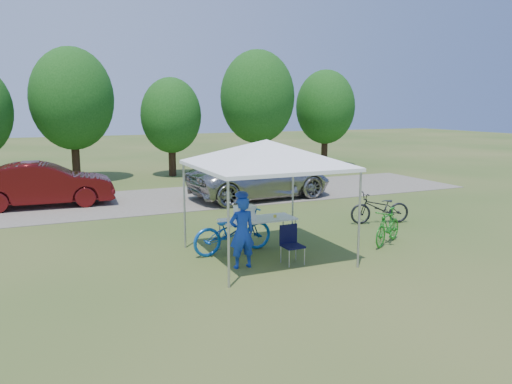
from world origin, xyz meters
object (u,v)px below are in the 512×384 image
at_px(cyclist, 242,232).
at_px(bike_green, 388,226).
at_px(minivan, 260,178).
at_px(folding_table, 258,220).
at_px(sedan, 44,184).
at_px(bike_dark, 380,208).
at_px(bike_blue, 233,231).
at_px(folding_chair, 291,241).
at_px(cooler, 245,213).

xyz_separation_m(cyclist, bike_green, (4.09, 0.22, -0.33)).
xyz_separation_m(bike_green, minivan, (-0.29, 7.11, 0.33)).
relative_size(folding_table, sedan, 0.40).
height_order(bike_dark, sedan, sedan).
xyz_separation_m(bike_green, sedan, (-7.82, 8.68, 0.33)).
bearing_deg(bike_green, bike_blue, -133.65).
bearing_deg(folding_table, folding_chair, -80.64).
bearing_deg(folding_table, minivan, 64.79).
xyz_separation_m(folding_chair, bike_blue, (-0.89, 1.24, 0.03)).
bearing_deg(folding_chair, cooler, 111.61).
bearing_deg(bike_blue, folding_chair, -149.82).
xyz_separation_m(folding_table, bike_dark, (4.41, 0.92, -0.24)).
relative_size(cooler, bike_dark, 0.27).
height_order(folding_chair, sedan, sedan).
bearing_deg(folding_table, cooler, -180.00).
distance_m(folding_chair, cooler, 1.49).
distance_m(cooler, bike_blue, 0.53).
height_order(bike_dark, minivan, minivan).
xyz_separation_m(folding_chair, cooler, (-0.55, 1.31, 0.43)).
bearing_deg(bike_dark, sedan, -111.90).
xyz_separation_m(cooler, sedan, (-4.30, 7.71, -0.15)).
height_order(cyclist, bike_green, cyclist).
distance_m(folding_chair, bike_green, 2.98).
distance_m(bike_blue, sedan, 8.73).
height_order(folding_chair, bike_blue, bike_blue).
height_order(cooler, cyclist, cyclist).
distance_m(bike_blue, bike_dark, 5.19).
xyz_separation_m(cooler, minivan, (3.23, 6.14, -0.15)).
bearing_deg(bike_green, cyclist, -117.38).
bearing_deg(sedan, minivan, -98.39).
xyz_separation_m(cyclist, minivan, (3.80, 7.33, -0.00)).
bearing_deg(sedan, bike_green, -134.63).
bearing_deg(cooler, folding_table, 0.00).
distance_m(folding_table, bike_dark, 4.51).
distance_m(cooler, sedan, 8.83).
relative_size(bike_blue, bike_dark, 1.13).
distance_m(folding_table, bike_blue, 0.70).
xyz_separation_m(bike_dark, minivan, (-1.52, 5.22, 0.31)).
height_order(cyclist, bike_blue, cyclist).
bearing_deg(bike_blue, sedan, 21.51).
xyz_separation_m(cyclist, bike_dark, (5.32, 2.11, -0.31)).
xyz_separation_m(bike_blue, minivan, (3.57, 6.21, 0.25)).
bearing_deg(bike_green, folding_chair, -113.94).
relative_size(folding_chair, bike_blue, 0.42).
xyz_separation_m(minivan, sedan, (-7.53, 1.56, 0.00)).
bearing_deg(bike_blue, bike_dark, -84.49).
relative_size(cyclist, bike_green, 1.03).
height_order(bike_blue, minivan, minivan).
bearing_deg(bike_green, cooler, -135.88).
bearing_deg(bike_dark, cyclist, -53.39).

